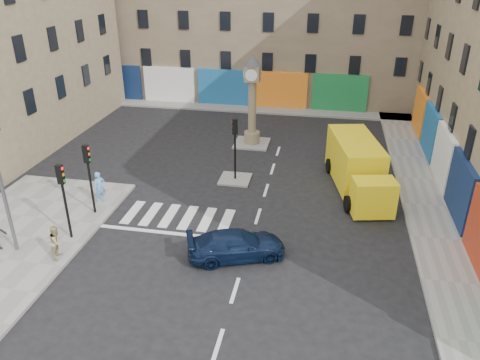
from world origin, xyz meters
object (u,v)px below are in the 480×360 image
(yellow_van, at_px, (357,166))
(pedestrian_tan, at_px, (57,242))
(traffic_light_island, at_px, (235,139))
(traffic_light_left_near, at_px, (63,190))
(pedestrian_blue, at_px, (100,187))
(traffic_light_left_far, at_px, (88,169))
(navy_sedan, at_px, (236,245))
(clock_pillar, at_px, (252,95))

(yellow_van, height_order, pedestrian_tan, yellow_van)
(yellow_van, bearing_deg, traffic_light_island, 170.85)
(traffic_light_left_near, distance_m, pedestrian_blue, 3.89)
(traffic_light_left_far, bearing_deg, pedestrian_blue, 98.75)
(yellow_van, height_order, pedestrian_blue, yellow_van)
(traffic_light_left_far, height_order, navy_sedan, traffic_light_left_far)
(pedestrian_blue, bearing_deg, clock_pillar, -0.68)
(traffic_light_left_far, bearing_deg, pedestrian_tan, -85.68)
(traffic_light_left_near, distance_m, clock_pillar, 15.19)
(traffic_light_left_far, bearing_deg, navy_sedan, -16.34)
(traffic_light_left_near, height_order, navy_sedan, traffic_light_left_near)
(clock_pillar, bearing_deg, pedestrian_tan, -111.33)
(traffic_light_left_near, height_order, traffic_light_island, traffic_light_left_near)
(navy_sedan, xyz_separation_m, yellow_van, (5.40, 8.10, 0.70))
(traffic_light_left_far, bearing_deg, traffic_light_island, 40.60)
(traffic_light_left_far, distance_m, traffic_light_island, 8.30)
(yellow_van, bearing_deg, navy_sedan, -135.95)
(traffic_light_left_near, bearing_deg, pedestrian_blue, 92.83)
(traffic_light_left_far, height_order, clock_pillar, clock_pillar)
(clock_pillar, bearing_deg, traffic_light_left_far, -118.94)
(traffic_light_left_near, bearing_deg, pedestrian_tan, -79.17)
(traffic_light_left_near, xyz_separation_m, pedestrian_tan, (0.30, -1.57, -1.70))
(clock_pillar, bearing_deg, pedestrian_blue, -122.25)
(traffic_light_left_far, xyz_separation_m, clock_pillar, (6.30, 11.40, 0.93))
(traffic_light_left_near, xyz_separation_m, yellow_van, (13.31, 8.18, -1.29))
(traffic_light_left_far, bearing_deg, traffic_light_left_near, -90.00)
(traffic_light_island, distance_m, pedestrian_blue, 7.91)
(clock_pillar, height_order, pedestrian_tan, clock_pillar)
(traffic_light_left_far, xyz_separation_m, yellow_van, (13.31, 5.78, -1.29))
(traffic_light_left_far, height_order, pedestrian_tan, traffic_light_left_far)
(traffic_light_left_near, xyz_separation_m, clock_pillar, (6.30, 13.80, 0.93))
(traffic_light_left_far, relative_size, clock_pillar, 0.61)
(traffic_light_island, distance_m, pedestrian_tan, 11.25)
(clock_pillar, bearing_deg, navy_sedan, -83.32)
(traffic_light_left_far, distance_m, clock_pillar, 13.05)
(traffic_light_island, height_order, yellow_van, traffic_light_island)
(clock_pillar, relative_size, pedestrian_blue, 3.54)
(pedestrian_blue, relative_size, pedestrian_tan, 1.11)
(traffic_light_island, height_order, navy_sedan, traffic_light_island)
(traffic_light_island, height_order, clock_pillar, clock_pillar)
(clock_pillar, distance_m, yellow_van, 9.25)
(traffic_light_left_near, xyz_separation_m, navy_sedan, (7.91, 0.08, -2.00))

